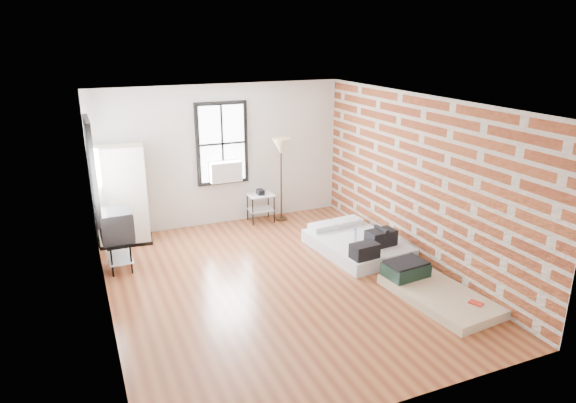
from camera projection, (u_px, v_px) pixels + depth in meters
name	position (u px, v px, depth m)	size (l,w,h in m)	color
ground	(280.00, 283.00, 8.00)	(6.00, 6.00, 0.00)	brown
room_shell	(284.00, 169.00, 7.86)	(5.02, 6.02, 2.80)	silver
mattress_main	(358.00, 243.00, 9.12)	(1.46, 1.87, 0.57)	silver
mattress_bare	(431.00, 289.00, 7.59)	(1.08, 1.82, 0.38)	#C1AF8B
wardrobe	(122.00, 196.00, 9.28)	(0.98, 0.63, 1.83)	black
side_table	(261.00, 200.00, 10.49)	(0.53, 0.43, 0.69)	black
floor_lamp	(281.00, 150.00, 10.27)	(0.37, 0.37, 1.73)	#312210
tv_stand	(117.00, 227.00, 8.32)	(0.52, 0.72, 1.00)	black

